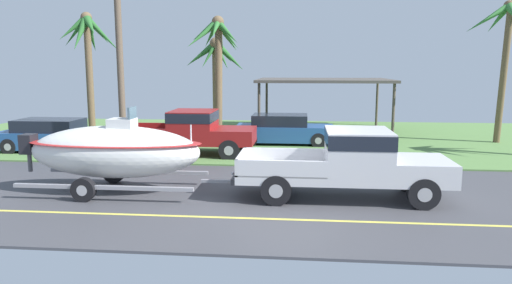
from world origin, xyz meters
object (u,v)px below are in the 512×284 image
Objects in this scene: boat_on_trailer at (114,151)px; utility_pole at (119,36)px; parked_pickup_background at (193,130)px; palm_tree_far_right at (218,47)px; carport_awning at (324,81)px; parked_sedan_near at (54,136)px; parked_sedan_far at (283,130)px; palm_tree_far_left at (88,43)px; pickup_truck_towing at (356,161)px; palm_tree_near_right at (507,32)px; palm_tree_near_left at (217,64)px.

utility_pole is at bearing 108.05° from boat_on_trailer.
parked_pickup_background is 1.02× the size of palm_tree_far_right.
palm_tree_far_right is at bearing -139.81° from carport_awning.
parked_sedan_near is 1.03× the size of parked_sedan_far.
parked_sedan_near is at bearing -99.96° from palm_tree_far_left.
palm_tree_far_left is at bearing -178.79° from parked_sedan_far.
utility_pole reaches higher than palm_tree_far_right.
carport_awning is (6.42, 13.27, 1.58)m from boat_on_trailer.
boat_on_trailer is at bearing -99.19° from parked_pickup_background.
palm_tree_far_left is at bearing -175.85° from palm_tree_far_right.
boat_on_trailer is 1.03× the size of parked_pickup_background.
pickup_truck_towing is at bearing -26.67° from parked_sedan_near.
palm_tree_far_right is 0.65× the size of utility_pole.
palm_tree_far_left is (-9.02, -0.19, 3.92)m from parked_sedan_far.
palm_tree_near_right reaches higher than parked_sedan_far.
pickup_truck_towing is at bearing -0.00° from boat_on_trailer.
palm_tree_near_left is at bearing 116.84° from pickup_truck_towing.
palm_tree_far_left is at bearing 118.10° from boat_on_trailer.
parked_sedan_far is 0.63× the size of carport_awning.
parked_sedan_near is (-11.79, 5.92, -0.37)m from pickup_truck_towing.
boat_on_trailer is at bearing -61.90° from palm_tree_far_left.
parked_pickup_background reaches higher than parked_sedan_far.
parked_sedan_far is 0.74× the size of palm_tree_far_left.
pickup_truck_towing reaches higher than parked_sedan_far.
palm_tree_near_left reaches higher than parked_pickup_background.
boat_on_trailer is 0.86× the size of carport_awning.
boat_on_trailer is at bearing -71.95° from utility_pole.
utility_pole is (-15.71, -5.61, -0.44)m from palm_tree_near_right.
utility_pole is (-8.11, 4.22, 3.58)m from pickup_truck_towing.
carport_awning is at bearing 23.08° from palm_tree_far_left.
palm_tree_near_right is 18.97m from palm_tree_far_left.
boat_on_trailer is 1.38× the size of parked_sedan_far.
palm_tree_near_right is (19.39, 3.91, 4.39)m from parked_sedan_near.
palm_tree_far_left is at bearing -150.68° from palm_tree_near_left.
parked_sedan_near is 5.66m from utility_pole.
parked_sedan_near and parked_sedan_far have the same top height.
parked_pickup_background is 6.50m from palm_tree_near_left.
parked_sedan_near is 8.74m from palm_tree_near_left.
palm_tree_far_left reaches higher than parked_sedan_far.
palm_tree_near_left is at bearing 73.28° from utility_pole.
palm_tree_far_right reaches higher than palm_tree_near_left.
parked_pickup_background is at bearing 32.66° from utility_pole.
palm_tree_far_left is at bearing 152.30° from parked_pickup_background.
parked_pickup_background is at bearing 80.81° from boat_on_trailer.
pickup_truck_towing is at bearing -88.63° from carport_awning.
utility_pole reaches higher than parked_sedan_near.
pickup_truck_towing is 0.83× the size of carport_awning.
pickup_truck_towing is 1.17× the size of palm_tree_near_left.
boat_on_trailer is 5.77m from parked_pickup_background.
parked_sedan_far is (4.44, 8.77, -0.51)m from boat_on_trailer.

